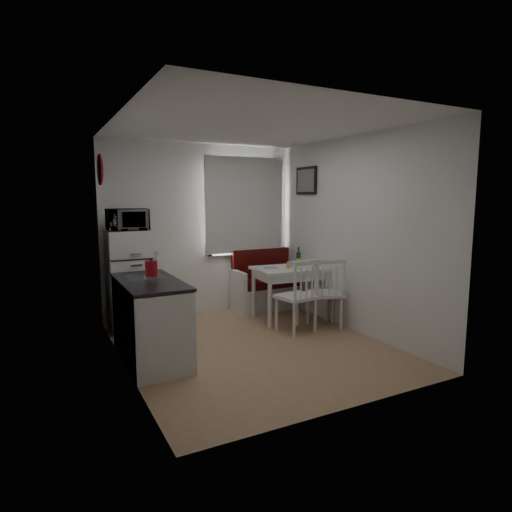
# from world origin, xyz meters

# --- Properties ---
(floor) EXTENTS (3.00, 3.50, 0.02)m
(floor) POSITION_xyz_m (0.00, 0.00, 0.00)
(floor) COLOR tan
(floor) RESTS_ON ground
(ceiling) EXTENTS (3.00, 3.50, 0.02)m
(ceiling) POSITION_xyz_m (0.00, 0.00, 2.60)
(ceiling) COLOR white
(ceiling) RESTS_ON wall_back
(wall_back) EXTENTS (3.00, 0.02, 2.60)m
(wall_back) POSITION_xyz_m (0.00, 1.75, 1.30)
(wall_back) COLOR white
(wall_back) RESTS_ON floor
(wall_front) EXTENTS (3.00, 0.02, 2.60)m
(wall_front) POSITION_xyz_m (0.00, -1.75, 1.30)
(wall_front) COLOR white
(wall_front) RESTS_ON floor
(wall_left) EXTENTS (0.02, 3.50, 2.60)m
(wall_left) POSITION_xyz_m (-1.50, 0.00, 1.30)
(wall_left) COLOR white
(wall_left) RESTS_ON floor
(wall_right) EXTENTS (0.02, 3.50, 2.60)m
(wall_right) POSITION_xyz_m (1.50, 0.00, 1.30)
(wall_right) COLOR white
(wall_right) RESTS_ON floor
(window) EXTENTS (1.22, 0.06, 1.47)m
(window) POSITION_xyz_m (0.70, 1.72, 1.62)
(window) COLOR white
(window) RESTS_ON wall_back
(curtain) EXTENTS (1.35, 0.02, 1.50)m
(curtain) POSITION_xyz_m (0.70, 1.65, 1.68)
(curtain) COLOR white
(curtain) RESTS_ON wall_back
(kitchen_counter) EXTENTS (0.62, 1.32, 1.16)m
(kitchen_counter) POSITION_xyz_m (-1.20, 0.16, 0.46)
(kitchen_counter) COLOR white
(kitchen_counter) RESTS_ON floor
(wall_sign) EXTENTS (0.03, 0.40, 0.40)m
(wall_sign) POSITION_xyz_m (-1.47, 1.45, 2.15)
(wall_sign) COLOR #1A2EA0
(wall_sign) RESTS_ON wall_left
(picture_frame) EXTENTS (0.04, 0.52, 0.42)m
(picture_frame) POSITION_xyz_m (1.48, 1.10, 2.05)
(picture_frame) COLOR black
(picture_frame) RESTS_ON wall_right
(bench) EXTENTS (1.35, 0.52, 0.96)m
(bench) POSITION_xyz_m (1.13, 1.51, 0.32)
(bench) COLOR white
(bench) RESTS_ON floor
(dining_table) EXTENTS (1.09, 0.81, 0.77)m
(dining_table) POSITION_xyz_m (1.03, 0.84, 0.68)
(dining_table) COLOR white
(dining_table) RESTS_ON floor
(chair_left) EXTENTS (0.53, 0.51, 0.53)m
(chair_left) POSITION_xyz_m (0.78, 0.17, 0.61)
(chair_left) COLOR white
(chair_left) RESTS_ON floor
(chair_right) EXTENTS (0.57, 0.56, 0.52)m
(chair_right) POSITION_xyz_m (1.25, 0.17, 0.60)
(chair_right) COLOR white
(chair_right) RESTS_ON floor
(fridge) EXTENTS (0.54, 0.54, 1.36)m
(fridge) POSITION_xyz_m (-1.18, 1.40, 0.68)
(fridge) COLOR white
(fridge) RESTS_ON floor
(microwave) EXTENTS (0.52, 0.35, 0.29)m
(microwave) POSITION_xyz_m (-1.18, 1.35, 1.50)
(microwave) COLOR white
(microwave) RESTS_ON fridge
(kettle) EXTENTS (0.16, 0.16, 0.22)m
(kettle) POSITION_xyz_m (-1.15, 0.24, 1.01)
(kettle) COLOR #A80D17
(kettle) RESTS_ON kitchen_counter
(wine_bottle) EXTENTS (0.07, 0.07, 0.28)m
(wine_bottle) POSITION_xyz_m (1.25, 0.94, 0.91)
(wine_bottle) COLOR #123820
(wine_bottle) RESTS_ON dining_table
(drinking_glass_orange) EXTENTS (0.06, 0.06, 0.09)m
(drinking_glass_orange) POSITION_xyz_m (0.98, 0.79, 0.82)
(drinking_glass_orange) COLOR gold
(drinking_glass_orange) RESTS_ON dining_table
(drinking_glass_blue) EXTENTS (0.06, 0.06, 0.10)m
(drinking_glass_blue) POSITION_xyz_m (1.11, 0.89, 0.82)
(drinking_glass_blue) COLOR #8BAEEC
(drinking_glass_blue) RESTS_ON dining_table
(plate) EXTENTS (0.22, 0.22, 0.02)m
(plate) POSITION_xyz_m (0.73, 0.86, 0.78)
(plate) COLOR white
(plate) RESTS_ON dining_table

